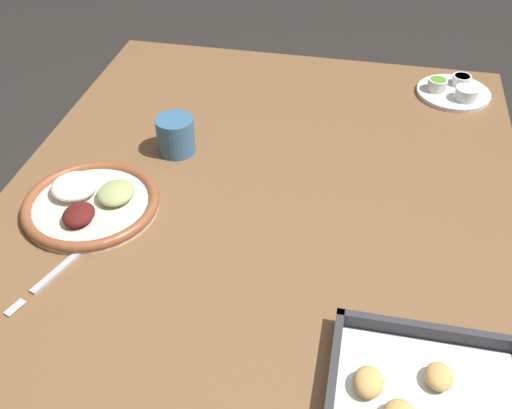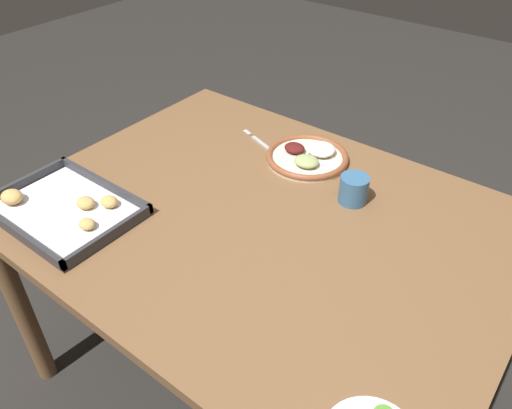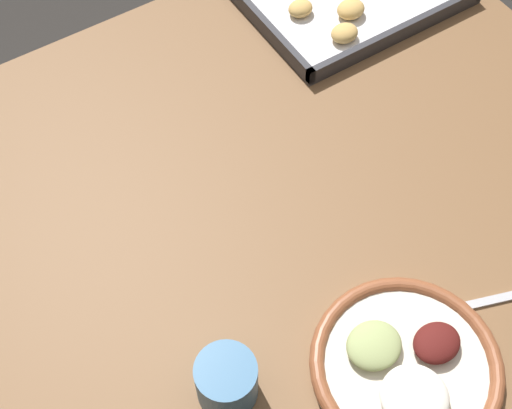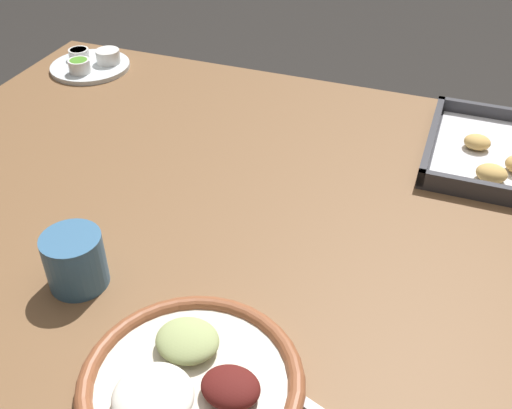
{
  "view_description": "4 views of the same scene",
  "coord_description": "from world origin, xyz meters",
  "px_view_note": "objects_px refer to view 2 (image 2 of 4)",
  "views": [
    {
      "loc": [
        0.82,
        0.17,
        1.44
      ],
      "look_at": [
        0.02,
        0.0,
        0.75
      ],
      "focal_mm": 42.0,
      "sensor_mm": 36.0,
      "label": 1
    },
    {
      "loc": [
        -0.62,
        0.82,
        1.55
      ],
      "look_at": [
        0.02,
        0.0,
        0.75
      ],
      "focal_mm": 35.0,
      "sensor_mm": 36.0,
      "label": 2
    },
    {
      "loc": [
        -0.29,
        -0.47,
        1.62
      ],
      "look_at": [
        0.02,
        0.0,
        0.75
      ],
      "focal_mm": 50.0,
      "sensor_mm": 36.0,
      "label": 3
    },
    {
      "loc": [
        0.26,
        -0.66,
        1.29
      ],
      "look_at": [
        0.02,
        0.0,
        0.75
      ],
      "focal_mm": 42.0,
      "sensor_mm": 36.0,
      "label": 4
    }
  ],
  "objects_px": {
    "dinner_plate": "(308,156)",
    "baking_tray": "(64,208)",
    "fork": "(263,144)",
    "drinking_cup": "(354,189)"
  },
  "relations": [
    {
      "from": "baking_tray",
      "to": "drinking_cup",
      "type": "distance_m",
      "value": 0.78
    },
    {
      "from": "fork",
      "to": "baking_tray",
      "type": "distance_m",
      "value": 0.64
    },
    {
      "from": "fork",
      "to": "dinner_plate",
      "type": "bearing_deg",
      "value": -156.1
    },
    {
      "from": "dinner_plate",
      "to": "baking_tray",
      "type": "distance_m",
      "value": 0.72
    },
    {
      "from": "fork",
      "to": "drinking_cup",
      "type": "xyz_separation_m",
      "value": [
        -0.37,
        0.09,
        0.04
      ]
    },
    {
      "from": "dinner_plate",
      "to": "baking_tray",
      "type": "bearing_deg",
      "value": 58.71
    },
    {
      "from": "dinner_plate",
      "to": "drinking_cup",
      "type": "height_order",
      "value": "drinking_cup"
    },
    {
      "from": "dinner_plate",
      "to": "fork",
      "type": "relative_size",
      "value": 1.29
    },
    {
      "from": "fork",
      "to": "drinking_cup",
      "type": "distance_m",
      "value": 0.38
    },
    {
      "from": "fork",
      "to": "drinking_cup",
      "type": "height_order",
      "value": "drinking_cup"
    }
  ]
}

